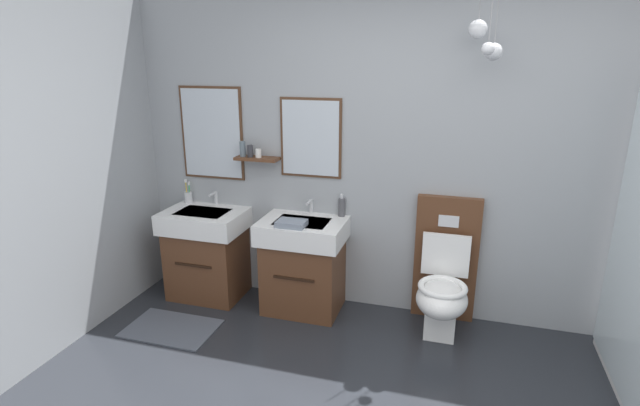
{
  "coord_description": "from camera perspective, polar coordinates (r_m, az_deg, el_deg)",
  "views": [
    {
      "loc": [
        0.26,
        -1.81,
        2.01
      ],
      "look_at": [
        -0.68,
        1.37,
        1.0
      ],
      "focal_mm": 27.13,
      "sensor_mm": 36.0,
      "label": 1
    }
  ],
  "objects": [
    {
      "name": "bath_mat",
      "position": [
        4.0,
        -17.12,
        -13.95
      ],
      "size": [
        0.68,
        0.44,
        0.01
      ],
      "primitive_type": "cube",
      "color": "#474C56",
      "rests_on": "ground"
    },
    {
      "name": "soap_dispenser",
      "position": [
        3.89,
        2.57,
        -0.44
      ],
      "size": [
        0.06,
        0.06,
        0.19
      ],
      "color": "#4C4C51",
      "rests_on": "vanity_sink_right"
    },
    {
      "name": "tap_on_left_sink",
      "position": [
        4.3,
        -12.29,
        0.76
      ],
      "size": [
        0.03,
        0.13,
        0.11
      ],
      "color": "silver",
      "rests_on": "vanity_sink_left"
    },
    {
      "name": "vanity_sink_left",
      "position": [
        4.28,
        -13.15,
        -5.54
      ],
      "size": [
        0.67,
        0.52,
        0.77
      ],
      "color": "#56331E",
      "rests_on": "ground"
    },
    {
      "name": "vanity_sink_right",
      "position": [
        3.94,
        -1.96,
        -7.07
      ],
      "size": [
        0.67,
        0.52,
        0.77
      ],
      "color": "#56331E",
      "rests_on": "ground"
    },
    {
      "name": "tap_on_right_sink",
      "position": [
        3.96,
        -1.15,
        -0.22
      ],
      "size": [
        0.03,
        0.13,
        0.11
      ],
      "color": "silver",
      "rests_on": "vanity_sink_right"
    },
    {
      "name": "wall_back",
      "position": [
        3.77,
        12.1,
        6.01
      ],
      "size": [
        4.94,
        0.52,
        2.63
      ],
      "color": "#999EA3",
      "rests_on": "ground"
    },
    {
      "name": "toothbrush_cup",
      "position": [
        4.42,
        -15.26,
        0.76
      ],
      "size": [
        0.07,
        0.07,
        0.21
      ],
      "color": "silver",
      "rests_on": "vanity_sink_left"
    },
    {
      "name": "toilet",
      "position": [
        3.8,
        14.35,
        -9.07
      ],
      "size": [
        0.48,
        0.62,
        1.0
      ],
      "color": "#56331E",
      "rests_on": "ground"
    },
    {
      "name": "folded_hand_towel",
      "position": [
        3.68,
        -3.39,
        -2.43
      ],
      "size": [
        0.22,
        0.16,
        0.04
      ],
      "primitive_type": "cube",
      "color": "gray",
      "rests_on": "vanity_sink_right"
    }
  ]
}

